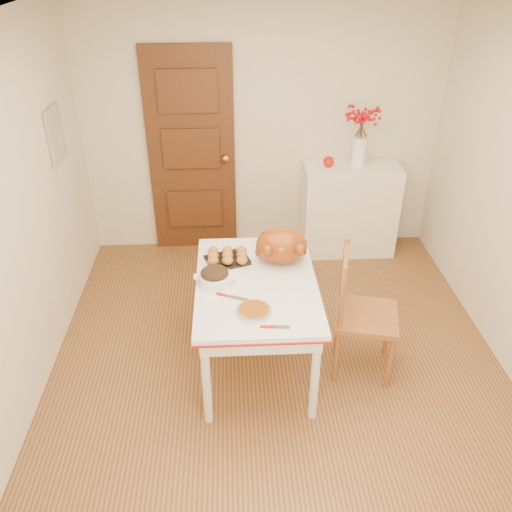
{
  "coord_description": "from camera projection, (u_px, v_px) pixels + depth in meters",
  "views": [
    {
      "loc": [
        -0.33,
        -3.04,
        2.88
      ],
      "look_at": [
        -0.16,
        0.13,
        0.95
      ],
      "focal_mm": 37.15,
      "sensor_mm": 36.0,
      "label": 1
    }
  ],
  "objects": [
    {
      "name": "wall_front",
      "position": [
        339.0,
        511.0,
        1.75
      ],
      "size": [
        3.5,
        0.0,
        2.5
      ],
      "primitive_type": "cube",
      "color": "beige",
      "rests_on": "ground"
    },
    {
      "name": "kitchen_table",
      "position": [
        256.0,
        324.0,
        3.97
      ],
      "size": [
        0.88,
        1.29,
        0.77
      ],
      "primitive_type": null,
      "color": "white",
      "rests_on": "floor"
    },
    {
      "name": "pie_server",
      "position": [
        275.0,
        327.0,
        3.32
      ],
      "size": [
        0.19,
        0.07,
        0.01
      ],
      "primitive_type": null,
      "rotation": [
        0.0,
        0.0,
        -0.09
      ],
      "color": "silver",
      "rests_on": "kitchen_table"
    },
    {
      "name": "shaker_pair",
      "position": [
        285.0,
        238.0,
        4.2
      ],
      "size": [
        0.1,
        0.05,
        0.1
      ],
      "primitive_type": null,
      "rotation": [
        0.0,
        0.0,
        0.14
      ],
      "color": "white",
      "rests_on": "kitchen_table"
    },
    {
      "name": "carving_knife",
      "position": [
        232.0,
        297.0,
        3.6
      ],
      "size": [
        0.23,
        0.13,
        0.01
      ],
      "primitive_type": null,
      "rotation": [
        0.0,
        0.0,
        -0.38
      ],
      "color": "silver",
      "rests_on": "kitchen_table"
    },
    {
      "name": "chair_oak",
      "position": [
        367.0,
        314.0,
        3.87
      ],
      "size": [
        0.54,
        0.54,
        1.02
      ],
      "primitive_type": null,
      "rotation": [
        0.0,
        0.0,
        1.34
      ],
      "color": "#A05926",
      "rests_on": "floor"
    },
    {
      "name": "berry_vase",
      "position": [
        361.0,
        136.0,
        5.02
      ],
      "size": [
        0.31,
        0.31,
        0.6
      ],
      "primitive_type": null,
      "color": "white",
      "rests_on": "sideboard"
    },
    {
      "name": "ceiling",
      "position": [
        288.0,
        19.0,
        2.81
      ],
      "size": [
        3.5,
        4.0,
        0.0
      ],
      "primitive_type": "cube",
      "color": "white",
      "rests_on": "ground"
    },
    {
      "name": "door_back",
      "position": [
        192.0,
        154.0,
        5.22
      ],
      "size": [
        0.85,
        0.06,
        2.06
      ],
      "primitive_type": "cube",
      "color": "#3C1F0F",
      "rests_on": "ground"
    },
    {
      "name": "apple",
      "position": [
        329.0,
        162.0,
        5.14
      ],
      "size": [
        0.11,
        0.11,
        0.11
      ],
      "primitive_type": "sphere",
      "color": "#B6140B",
      "rests_on": "sideboard"
    },
    {
      "name": "wall_back",
      "position": [
        262.0,
        130.0,
        5.17
      ],
      "size": [
        3.5,
        0.0,
        2.5
      ],
      "primitive_type": "cube",
      "color": "beige",
      "rests_on": "ground"
    },
    {
      "name": "rolls_tray",
      "position": [
        228.0,
        256.0,
        3.98
      ],
      "size": [
        0.37,
        0.33,
        0.08
      ],
      "primitive_type": null,
      "rotation": [
        0.0,
        0.0,
        0.36
      ],
      "color": "#A7752D",
      "rests_on": "kitchen_table"
    },
    {
      "name": "stuffing_dish",
      "position": [
        215.0,
        276.0,
        3.72
      ],
      "size": [
        0.3,
        0.24,
        0.11
      ],
      "primitive_type": null,
      "rotation": [
        0.0,
        0.0,
        0.02
      ],
      "color": "#392312",
      "rests_on": "kitchen_table"
    },
    {
      "name": "floor",
      "position": [
        278.0,
        368.0,
        4.11
      ],
      "size": [
        3.5,
        4.0,
        0.0
      ],
      "primitive_type": "cube",
      "color": "#58351D",
      "rests_on": "ground"
    },
    {
      "name": "sideboard",
      "position": [
        349.0,
        210.0,
        5.42
      ],
      "size": [
        0.94,
        0.42,
        0.94
      ],
      "primitive_type": "cube",
      "color": "white",
      "rests_on": "floor"
    },
    {
      "name": "wall_left",
      "position": [
        9.0,
        233.0,
        3.38
      ],
      "size": [
        0.0,
        4.0,
        2.5
      ],
      "primitive_type": "cube",
      "color": "beige",
      "rests_on": "ground"
    },
    {
      "name": "photo_board",
      "position": [
        55.0,
        135.0,
        4.28
      ],
      "size": [
        0.03,
        0.35,
        0.45
      ],
      "primitive_type": "cube",
      "color": "beige",
      "rests_on": "ground"
    },
    {
      "name": "pumpkin_pie",
      "position": [
        254.0,
        310.0,
        3.44
      ],
      "size": [
        0.28,
        0.28,
        0.05
      ],
      "primitive_type": "cylinder",
      "rotation": [
        0.0,
        0.0,
        -0.25
      ],
      "color": "#853F0E",
      "rests_on": "kitchen_table"
    },
    {
      "name": "drinking_glass",
      "position": [
        266.0,
        241.0,
        4.15
      ],
      "size": [
        0.08,
        0.08,
        0.12
      ],
      "primitive_type": "cylinder",
      "rotation": [
        0.0,
        0.0,
        -0.08
      ],
      "color": "white",
      "rests_on": "kitchen_table"
    },
    {
      "name": "turkey_platter",
      "position": [
        281.0,
        247.0,
        3.9
      ],
      "size": [
        0.54,
        0.48,
        0.28
      ],
      "primitive_type": null,
      "rotation": [
        0.0,
        0.0,
        -0.33
      ],
      "color": "#913B0A",
      "rests_on": "kitchen_table"
    }
  ]
}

